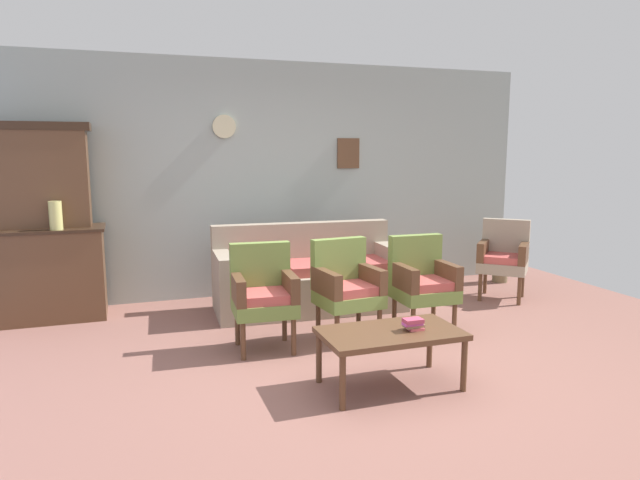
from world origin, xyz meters
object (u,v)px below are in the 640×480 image
(vase_on_cabinet, at_px, (56,215))
(armchair_by_doorway, at_px, (263,292))
(floor_vase_by_wall, at_px, (501,257))
(floral_couch, at_px, (308,279))
(side_cabinet, at_px, (46,274))
(book_stack_on_table, at_px, (413,324))
(wingback_chair_by_fireplace, at_px, (504,255))
(armchair_near_cabinet, at_px, (346,285))
(armchair_row_middle, at_px, (422,280))
(coffee_table, at_px, (391,337))

(vase_on_cabinet, xyz_separation_m, armchair_by_doorway, (1.71, -1.35, -0.57))
(floor_vase_by_wall, bearing_deg, floral_couch, -172.17)
(side_cabinet, height_order, floral_couch, side_cabinet)
(floral_couch, height_order, book_stack_on_table, floral_couch)
(side_cabinet, bearing_deg, wingback_chair_by_fireplace, -9.25)
(armchair_by_doorway, xyz_separation_m, armchair_near_cabinet, (0.76, 0.00, 0.00))
(armchair_row_middle, distance_m, book_stack_on_table, 1.27)
(armchair_row_middle, xyz_separation_m, book_stack_on_table, (-0.67, -1.08, -0.03))
(armchair_by_doorway, height_order, armchair_near_cabinet, same)
(book_stack_on_table, bearing_deg, armchair_by_doorway, 126.51)
(book_stack_on_table, distance_m, floor_vase_by_wall, 3.67)
(side_cabinet, height_order, armchair_by_doorway, side_cabinet)
(armchair_by_doorway, xyz_separation_m, floor_vase_by_wall, (3.46, 1.43, -0.17))
(coffee_table, height_order, floor_vase_by_wall, floor_vase_by_wall)
(vase_on_cabinet, height_order, coffee_table, vase_on_cabinet)
(side_cabinet, height_order, vase_on_cabinet, vase_on_cabinet)
(armchair_near_cabinet, xyz_separation_m, coffee_table, (-0.09, -1.09, -0.12))
(armchair_by_doorway, bearing_deg, armchair_near_cabinet, 0.06)
(wingback_chair_by_fireplace, relative_size, floor_vase_by_wall, 1.36)
(coffee_table, relative_size, book_stack_on_table, 6.34)
(armchair_near_cabinet, relative_size, floor_vase_by_wall, 1.36)
(book_stack_on_table, bearing_deg, coffee_table, 166.14)
(armchair_by_doorway, bearing_deg, wingback_chair_by_fireplace, 13.94)
(side_cabinet, height_order, coffee_table, side_cabinet)
(vase_on_cabinet, relative_size, armchair_by_doorway, 0.31)
(floral_couch, distance_m, book_stack_on_table, 2.19)
(armchair_row_middle, height_order, book_stack_on_table, armchair_row_middle)
(armchair_by_doorway, xyz_separation_m, armchair_row_middle, (1.50, -0.04, 0.00))
(book_stack_on_table, bearing_deg, armchair_near_cabinet, 93.74)
(armchair_near_cabinet, distance_m, book_stack_on_table, 1.13)
(armchair_near_cabinet, bearing_deg, floral_couch, 90.97)
(armchair_by_doorway, bearing_deg, floral_couch, 54.92)
(floral_couch, relative_size, wingback_chair_by_fireplace, 2.24)
(armchair_by_doorway, relative_size, wingback_chair_by_fireplace, 1.00)
(side_cabinet, distance_m, armchair_near_cabinet, 3.03)
(coffee_table, bearing_deg, side_cabinet, 134.10)
(armchair_near_cabinet, height_order, wingback_chair_by_fireplace, same)
(coffee_table, bearing_deg, floral_couch, 88.18)
(armchair_near_cabinet, relative_size, armchair_row_middle, 1.00)
(side_cabinet, relative_size, vase_on_cabinet, 4.15)
(wingback_chair_by_fireplace, height_order, floor_vase_by_wall, wingback_chair_by_fireplace)
(floral_couch, bearing_deg, coffee_table, -91.82)
(side_cabinet, height_order, wingback_chair_by_fireplace, side_cabinet)
(armchair_near_cabinet, bearing_deg, vase_on_cabinet, 151.39)
(floor_vase_by_wall, bearing_deg, book_stack_on_table, -135.86)
(vase_on_cabinet, xyz_separation_m, book_stack_on_table, (2.55, -2.47, -0.60))
(floor_vase_by_wall, bearing_deg, coffee_table, -137.98)
(vase_on_cabinet, xyz_separation_m, floor_vase_by_wall, (5.18, 0.08, -0.74))
(side_cabinet, bearing_deg, floral_couch, -10.34)
(vase_on_cabinet, height_order, book_stack_on_table, vase_on_cabinet)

